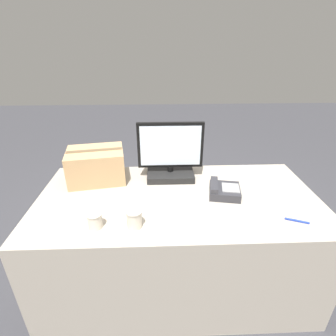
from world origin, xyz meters
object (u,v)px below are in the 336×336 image
desk_phone (224,190)px  pen_marker (297,221)px  keyboard (165,199)px  cardboard_box (96,165)px  paper_cup_right (134,219)px  paper_cup_left (95,221)px  monitor (170,158)px  spoon (291,197)px

desk_phone → pen_marker: bearing=-30.1°
keyboard → cardboard_box: bearing=143.6°
paper_cup_right → paper_cup_left: bearing=179.2°
paper_cup_left → pen_marker: 1.11m
keyboard → pen_marker: (0.72, -0.24, -0.01)m
monitor → pen_marker: (0.68, -0.56, -0.14)m
paper_cup_right → pen_marker: paper_cup_right is taller
spoon → pen_marker: bearing=-37.6°
spoon → monitor: bearing=-131.3°
desk_phone → cardboard_box: size_ratio=0.53×
keyboard → paper_cup_left: 0.45m
monitor → keyboard: monitor is taller
spoon → pen_marker: (-0.08, -0.25, 0.00)m
paper_cup_right → spoon: size_ratio=0.70×
paper_cup_left → spoon: (1.19, 0.25, -0.04)m
monitor → paper_cup_left: monitor is taller
desk_phone → spoon: size_ratio=1.53×
desk_phone → paper_cup_left: paper_cup_left is taller
paper_cup_left → pen_marker: paper_cup_left is taller
monitor → spoon: monitor is taller
monitor → paper_cup_right: monitor is taller
keyboard → cardboard_box: (-0.48, 0.30, 0.10)m
desk_phone → cardboard_box: 0.89m
paper_cup_right → monitor: bearing=68.9°
monitor → cardboard_box: 0.53m
desk_phone → paper_cup_right: bearing=-140.7°
desk_phone → paper_cup_left: (-0.76, -0.30, 0.01)m
keyboard → desk_phone: 0.39m
monitor → cardboard_box: (-0.52, -0.02, -0.04)m
keyboard → monitor: bearing=77.8°
monitor → pen_marker: size_ratio=3.79×
monitor → spoon: 0.84m
paper_cup_left → pen_marker: size_ratio=0.72×
paper_cup_left → cardboard_box: size_ratio=0.21×
paper_cup_right → desk_phone: bearing=28.8°
keyboard → cardboard_box: cardboard_box is taller
monitor → pen_marker: bearing=-39.5°
paper_cup_right → keyboard: bearing=54.7°
desk_phone → cardboard_box: bearing=174.7°
cardboard_box → pen_marker: bearing=-24.1°
keyboard → paper_cup_right: paper_cup_right is taller
paper_cup_right → pen_marker: (0.90, 0.01, -0.05)m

